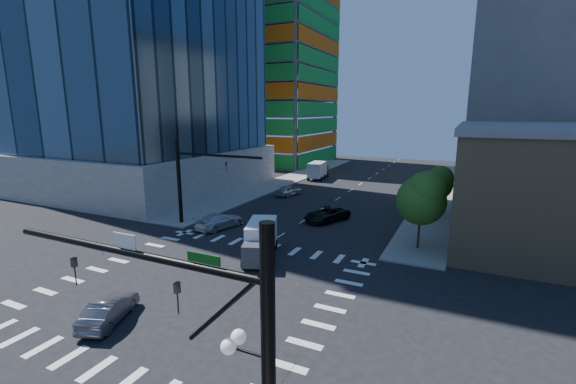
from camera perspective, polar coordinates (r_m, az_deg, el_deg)
The scene contains 16 objects.
ground at distance 27.83m, azimuth -12.79°, elevation -13.57°, with size 160.00×160.00×0.00m, color black.
road_markings at distance 27.83m, azimuth -12.80°, elevation -13.56°, with size 20.00×20.00×0.01m, color silver.
sidewalk_ne at distance 60.78m, azimuth 21.66°, elevation -0.08°, with size 5.00×60.00×0.15m, color gray.
sidewalk_nw at distance 67.00m, azimuth -0.13°, elevation 1.82°, with size 5.00×60.00×0.15m, color gray.
construction_building at distance 93.14m, azimuth -2.77°, elevation 19.80°, with size 25.16×34.50×70.60m.
bg_building_ne at distance 75.39m, azimuth 34.61°, elevation 11.52°, with size 24.00×30.00×28.00m, color #68615D.
signal_mast_se at distance 11.80m, azimuth -7.10°, elevation -23.56°, with size 10.51×2.48×9.00m.
signal_mast_nw at distance 40.91m, azimuth -14.31°, elevation 2.64°, with size 10.20×0.40×9.00m.
tree_south at distance 34.35m, azimuth 19.34°, elevation -0.77°, with size 4.16×4.16×6.82m.
tree_north at distance 46.21m, azimuth 21.31°, elevation 1.33°, with size 3.54×3.52×5.78m.
car_nb_far at distance 42.35m, azimuth 5.81°, elevation -3.28°, with size 2.57×5.58×1.55m, color black.
car_sb_near at distance 40.21m, azimuth -10.12°, elevation -4.21°, with size 2.21×5.43×1.57m, color silver.
car_sb_mid at distance 54.78m, azimuth 0.12°, elevation 0.27°, with size 1.80×4.48×1.53m, color #B6B8BE.
car_sb_cross at distance 25.12m, azimuth -25.01°, elevation -15.54°, with size 1.53×4.39×1.45m, color #515055.
box_truck_near at distance 31.61m, azimuth -4.16°, elevation -7.65°, with size 4.12×5.90×2.85m.
box_truck_far at distance 68.44m, azimuth 4.54°, elevation 3.08°, with size 3.05×6.05×3.06m.
Camera 1 is at (15.89, -19.54, 11.84)m, focal length 24.00 mm.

